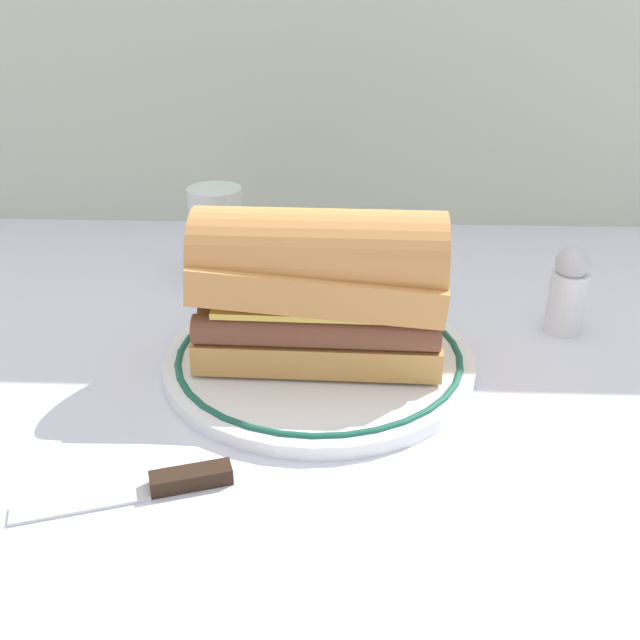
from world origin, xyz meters
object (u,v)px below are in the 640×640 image
object	(u,v)px
plate	(320,358)
sausage_sandwich	(320,285)
salt_shaker	(569,290)
butter_knife	(146,488)
drinking_glass	(218,239)

from	to	relation	value
plate	sausage_sandwich	world-z (taller)	sausage_sandwich
salt_shaker	butter_knife	world-z (taller)	salt_shaker
plate	butter_knife	distance (m)	0.20
sausage_sandwich	salt_shaker	world-z (taller)	sausage_sandwich
butter_knife	sausage_sandwich	bearing A→B (deg)	57.41
plate	butter_knife	bearing A→B (deg)	-122.59
salt_shaker	drinking_glass	bearing A→B (deg)	161.35
plate	drinking_glass	bearing A→B (deg)	121.42
salt_shaker	butter_knife	distance (m)	0.42
sausage_sandwich	drinking_glass	bearing A→B (deg)	123.12
drinking_glass	butter_knife	bearing A→B (deg)	-88.62
drinking_glass	salt_shaker	distance (m)	0.37
sausage_sandwich	butter_knife	xyz separation A→B (m)	(-0.11, -0.17, -0.07)
drinking_glass	salt_shaker	bearing A→B (deg)	-18.65
salt_shaker	butter_knife	size ratio (longest dim) A/B	0.60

